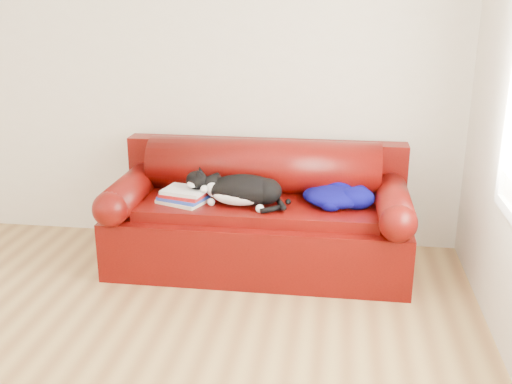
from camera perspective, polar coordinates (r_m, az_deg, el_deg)
ground at (r=3.38m, az=-17.15°, el=-16.54°), size 4.50×4.50×0.00m
room_shell at (r=2.77m, az=-17.90°, el=12.92°), size 4.52×4.02×2.61m
sofa_base at (r=4.33m, az=0.27°, el=-4.05°), size 2.10×0.90×0.50m
sofa_back at (r=4.46m, az=0.70°, el=0.75°), size 2.10×1.01×0.88m
book_stack at (r=4.21m, az=-6.86°, el=-0.35°), size 0.38×0.34×0.10m
cat at (r=4.12m, az=-1.25°, el=0.13°), size 0.72×0.35×0.26m
blanket at (r=4.17m, az=7.73°, el=-0.34°), size 0.52×0.42×0.15m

